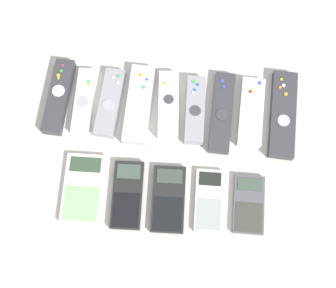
{
  "coord_description": "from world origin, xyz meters",
  "views": [
    {
      "loc": [
        0.03,
        -0.3,
        1.03
      ],
      "look_at": [
        0.0,
        0.03,
        0.01
      ],
      "focal_mm": 50.0,
      "sensor_mm": 36.0,
      "label": 1
    }
  ],
  "objects_px": {
    "remote_2": "(110,103)",
    "calculator_1": "(127,195)",
    "calculator_4": "(249,204)",
    "remote_4": "(169,105)",
    "remote_3": "(139,104)",
    "remote_8": "(283,114)",
    "remote_5": "(195,110)",
    "remote_7": "(251,112)",
    "calculator_2": "(168,199)",
    "calculator_3": "(209,200)",
    "remote_0": "(59,97)",
    "calculator_0": "(83,188)",
    "remote_6": "(222,113)",
    "remote_1": "(84,101)"
  },
  "relations": [
    {
      "from": "remote_5",
      "to": "remote_7",
      "type": "bearing_deg",
      "value": 1.93
    },
    {
      "from": "calculator_1",
      "to": "calculator_3",
      "type": "height_order",
      "value": "calculator_1"
    },
    {
      "from": "remote_7",
      "to": "remote_8",
      "type": "distance_m",
      "value": 0.07
    },
    {
      "from": "remote_0",
      "to": "remote_1",
      "type": "xyz_separation_m",
      "value": [
        0.06,
        -0.01,
        -0.0
      ]
    },
    {
      "from": "remote_0",
      "to": "remote_4",
      "type": "xyz_separation_m",
      "value": [
        0.26,
        0.0,
        0.0
      ]
    },
    {
      "from": "remote_5",
      "to": "calculator_2",
      "type": "bearing_deg",
      "value": -102.92
    },
    {
      "from": "remote_1",
      "to": "calculator_1",
      "type": "relative_size",
      "value": 1.06
    },
    {
      "from": "remote_5",
      "to": "calculator_2",
      "type": "relative_size",
      "value": 1.1
    },
    {
      "from": "remote_1",
      "to": "remote_8",
      "type": "xyz_separation_m",
      "value": [
        0.47,
        0.01,
        0.0
      ]
    },
    {
      "from": "calculator_2",
      "to": "calculator_4",
      "type": "bearing_deg",
      "value": -0.64
    },
    {
      "from": "remote_1",
      "to": "remote_8",
      "type": "bearing_deg",
      "value": -0.25
    },
    {
      "from": "remote_4",
      "to": "calculator_2",
      "type": "xyz_separation_m",
      "value": [
        0.02,
        -0.22,
        -0.01
      ]
    },
    {
      "from": "calculator_2",
      "to": "calculator_1",
      "type": "bearing_deg",
      "value": 177.3
    },
    {
      "from": "remote_2",
      "to": "calculator_4",
      "type": "distance_m",
      "value": 0.4
    },
    {
      "from": "remote_5",
      "to": "calculator_0",
      "type": "xyz_separation_m",
      "value": [
        -0.24,
        -0.21,
        -0.01
      ]
    },
    {
      "from": "remote_2",
      "to": "calculator_1",
      "type": "xyz_separation_m",
      "value": [
        0.07,
        -0.22,
        -0.0
      ]
    },
    {
      "from": "remote_7",
      "to": "calculator_1",
      "type": "relative_size",
      "value": 1.12
    },
    {
      "from": "remote_0",
      "to": "calculator_1",
      "type": "height_order",
      "value": "remote_0"
    },
    {
      "from": "remote_3",
      "to": "remote_8",
      "type": "height_order",
      "value": "remote_3"
    },
    {
      "from": "remote_3",
      "to": "remote_5",
      "type": "height_order",
      "value": "remote_5"
    },
    {
      "from": "calculator_0",
      "to": "calculator_3",
      "type": "distance_m",
      "value": 0.28
    },
    {
      "from": "remote_1",
      "to": "remote_3",
      "type": "distance_m",
      "value": 0.13
    },
    {
      "from": "remote_1",
      "to": "calculator_0",
      "type": "xyz_separation_m",
      "value": [
        0.03,
        -0.21,
        -0.0
      ]
    },
    {
      "from": "remote_0",
      "to": "calculator_4",
      "type": "height_order",
      "value": "remote_0"
    },
    {
      "from": "remote_3",
      "to": "calculator_3",
      "type": "bearing_deg",
      "value": -48.92
    },
    {
      "from": "calculator_4",
      "to": "remote_4",
      "type": "bearing_deg",
      "value": 131.7
    },
    {
      "from": "remote_5",
      "to": "calculator_4",
      "type": "distance_m",
      "value": 0.25
    },
    {
      "from": "remote_2",
      "to": "calculator_3",
      "type": "distance_m",
      "value": 0.33
    },
    {
      "from": "calculator_1",
      "to": "remote_2",
      "type": "bearing_deg",
      "value": 105.01
    },
    {
      "from": "remote_3",
      "to": "remote_4",
      "type": "distance_m",
      "value": 0.07
    },
    {
      "from": "remote_7",
      "to": "remote_2",
      "type": "bearing_deg",
      "value": -176.9
    },
    {
      "from": "remote_6",
      "to": "remote_8",
      "type": "relative_size",
      "value": 0.93
    },
    {
      "from": "remote_0",
      "to": "remote_5",
      "type": "height_order",
      "value": "remote_5"
    },
    {
      "from": "remote_7",
      "to": "calculator_3",
      "type": "height_order",
      "value": "remote_7"
    },
    {
      "from": "calculator_3",
      "to": "remote_3",
      "type": "bearing_deg",
      "value": 128.99
    },
    {
      "from": "remote_4",
      "to": "calculator_3",
      "type": "height_order",
      "value": "remote_4"
    },
    {
      "from": "calculator_0",
      "to": "calculator_1",
      "type": "height_order",
      "value": "calculator_1"
    },
    {
      "from": "remote_3",
      "to": "calculator_4",
      "type": "relative_size",
      "value": 1.51
    },
    {
      "from": "remote_8",
      "to": "calculator_2",
      "type": "relative_size",
      "value": 1.43
    },
    {
      "from": "remote_0",
      "to": "remote_5",
      "type": "relative_size",
      "value": 1.14
    },
    {
      "from": "remote_0",
      "to": "calculator_4",
      "type": "distance_m",
      "value": 0.51
    },
    {
      "from": "remote_8",
      "to": "remote_3",
      "type": "bearing_deg",
      "value": -177.05
    },
    {
      "from": "remote_6",
      "to": "calculator_0",
      "type": "xyz_separation_m",
      "value": [
        -0.3,
        -0.21,
        -0.0
      ]
    },
    {
      "from": "remote_6",
      "to": "remote_7",
      "type": "xyz_separation_m",
      "value": [
        0.07,
        0.01,
        -0.0
      ]
    },
    {
      "from": "remote_4",
      "to": "calculator_1",
      "type": "relative_size",
      "value": 1.08
    },
    {
      "from": "remote_3",
      "to": "remote_7",
      "type": "height_order",
      "value": "remote_3"
    },
    {
      "from": "calculator_1",
      "to": "calculator_4",
      "type": "bearing_deg",
      "value": -1.55
    },
    {
      "from": "calculator_3",
      "to": "calculator_1",
      "type": "bearing_deg",
      "value": -179.89
    },
    {
      "from": "remote_8",
      "to": "calculator_0",
      "type": "relative_size",
      "value": 1.36
    },
    {
      "from": "remote_0",
      "to": "calculator_0",
      "type": "relative_size",
      "value": 1.19
    }
  ]
}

